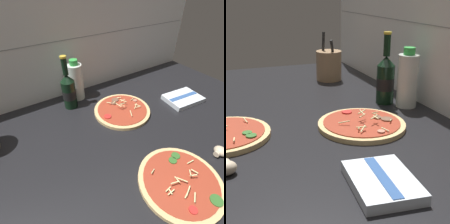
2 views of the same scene
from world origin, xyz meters
TOP-DOWN VIEW (x-y plane):
  - counter_slab at (0.00, 0.00)cm, footprint 160.00×90.00cm
  - tile_backsplash at (0.00, 45.50)cm, footprint 160.00×1.13cm
  - pizza_near at (5.81, -22.86)cm, footprint 25.68×25.68cm
  - pizza_far at (12.05, 16.04)cm, footprint 25.93×25.93cm
  - beer_bottle at (-6.02, 33.24)cm, footprint 6.31×6.31cm
  - oil_bottle at (0.20, 38.41)cm, footprint 7.02×7.02cm
  - mushroom_left at (26.48, -23.26)cm, footprint 4.77×4.54cm
  - dish_towel at (43.35, 6.45)cm, footprint 18.86×14.68cm

SIDE VIEW (x-z plane):
  - counter_slab at x=0.00cm, z-range 0.00..2.50cm
  - pizza_far at x=12.05cm, z-range 0.79..5.91cm
  - pizza_near at x=5.81cm, z-range 1.28..5.45cm
  - dish_towel at x=43.35cm, z-range 2.43..4.99cm
  - mushroom_left at x=26.48cm, z-range 2.50..5.68cm
  - beer_bottle at x=-6.02cm, z-range -1.19..23.89cm
  - oil_bottle at x=0.20cm, z-range 1.68..22.17cm
  - tile_backsplash at x=0.00cm, z-range 0.00..60.00cm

